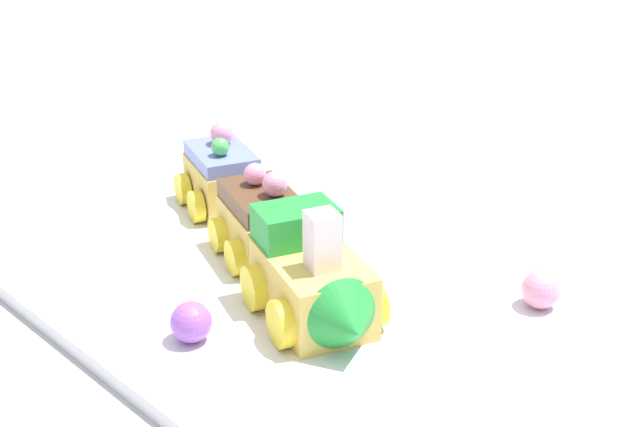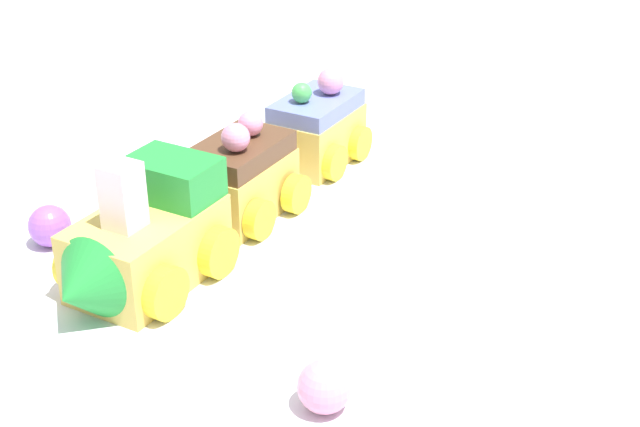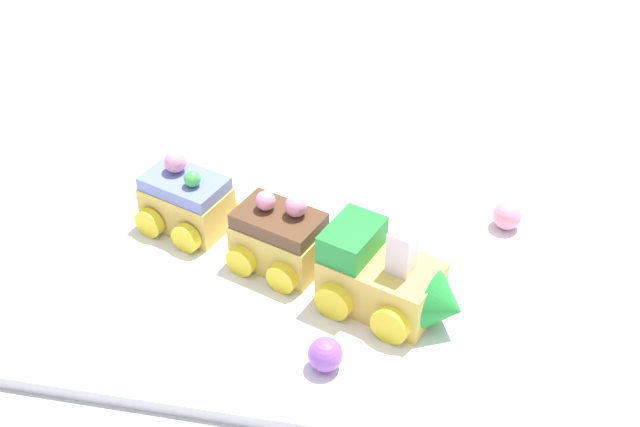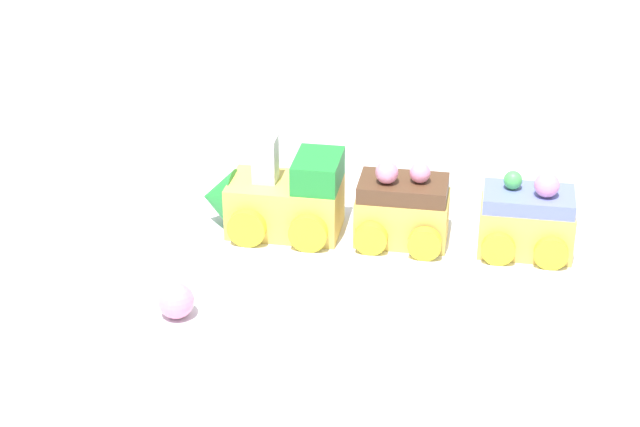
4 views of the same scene
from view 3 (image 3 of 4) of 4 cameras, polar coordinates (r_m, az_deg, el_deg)
name	(u,v)px [view 3 (image 3 of 4)]	position (r m, az deg, el deg)	size (l,w,h in m)	color
ground_plane	(323,251)	(0.80, 0.18, -2.41)	(10.00, 10.00, 0.00)	#B2B2B7
display_board	(323,246)	(0.79, 0.18, -2.08)	(0.74, 0.40, 0.01)	white
cake_train_locomotive	(389,281)	(0.71, 4.44, -4.33)	(0.13, 0.10, 0.08)	#E0BC56
cake_car_chocolate	(280,239)	(0.75, -2.60, -1.63)	(0.09, 0.08, 0.07)	#E0BC56
cake_car_blueberry	(186,202)	(0.80, -8.58, 0.71)	(0.09, 0.08, 0.07)	#E0BC56
gumball_purple	(325,354)	(0.67, 0.34, -9.01)	(0.03, 0.03, 0.03)	#9956C6
gumball_pink	(507,215)	(0.81, 11.90, -0.10)	(0.03, 0.03, 0.03)	pink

